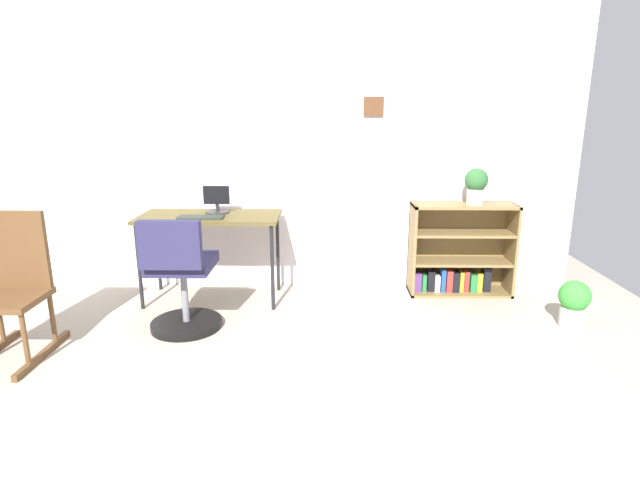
% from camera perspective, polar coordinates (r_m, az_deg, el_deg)
% --- Properties ---
extents(ground_plane, '(6.24, 6.24, 0.00)m').
position_cam_1_polar(ground_plane, '(2.82, -8.42, -19.59)').
color(ground_plane, '#A19887').
extents(wall_back, '(5.20, 0.12, 2.50)m').
position_cam_1_polar(wall_back, '(4.48, -4.64, 10.40)').
color(wall_back, silver).
rests_on(wall_back, ground_plane).
extents(desk, '(1.15, 0.53, 0.73)m').
position_cam_1_polar(desk, '(4.25, -12.35, 2.00)').
color(desk, '#4F4320').
rests_on(desk, ground_plane).
extents(monitor, '(0.22, 0.20, 0.23)m').
position_cam_1_polar(monitor, '(4.29, -11.59, 4.27)').
color(monitor, '#262628').
rests_on(monitor, desk).
extents(keyboard, '(0.36, 0.14, 0.02)m').
position_cam_1_polar(keyboard, '(4.12, -13.35, 2.52)').
color(keyboard, '#262E24').
rests_on(keyboard, desk).
extents(office_chair, '(0.52, 0.55, 0.87)m').
position_cam_1_polar(office_chair, '(3.75, -15.43, -4.55)').
color(office_chair, black).
rests_on(office_chair, ground_plane).
extents(rocking_chair, '(0.42, 0.64, 0.94)m').
position_cam_1_polar(rocking_chair, '(3.84, -31.39, -4.37)').
color(rocking_chair, brown).
rests_on(rocking_chair, ground_plane).
extents(bookshelf_low, '(0.88, 0.30, 0.80)m').
position_cam_1_polar(bookshelf_low, '(4.58, 15.41, -1.48)').
color(bookshelf_low, olive).
rests_on(bookshelf_low, ground_plane).
extents(potted_plant_on_shelf, '(0.19, 0.19, 0.30)m').
position_cam_1_polar(potted_plant_on_shelf, '(4.42, 17.24, 6.03)').
color(potted_plant_on_shelf, '#B7B2A8').
rests_on(potted_plant_on_shelf, bookshelf_low).
extents(potted_plant_floor, '(0.23, 0.23, 0.36)m').
position_cam_1_polar(potted_plant_floor, '(4.20, 26.78, -6.28)').
color(potted_plant_floor, '#B7B2A8').
rests_on(potted_plant_floor, ground_plane).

